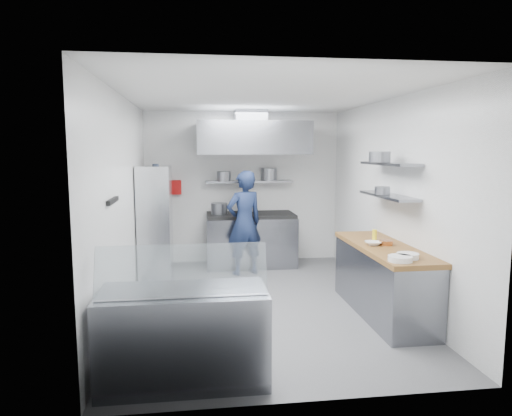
{
  "coord_description": "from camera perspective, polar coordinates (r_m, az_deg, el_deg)",
  "views": [
    {
      "loc": [
        -0.87,
        -6.0,
        2.1
      ],
      "look_at": [
        0.0,
        0.6,
        1.25
      ],
      "focal_mm": 32.0,
      "sensor_mm": 36.0,
      "label": 1
    }
  ],
  "objects": [
    {
      "name": "display_case",
      "position": [
        4.34,
        -8.98,
        -15.51
      ],
      "size": [
        1.5,
        0.7,
        0.85
      ],
      "primitive_type": "cube",
      "color": "gray",
      "rests_on": "floor"
    },
    {
      "name": "cooktop",
      "position": [
        8.24,
        -0.67,
        -0.88
      ],
      "size": [
        1.57,
        0.78,
        0.06
      ],
      "primitive_type": "cube",
      "color": "black",
      "rests_on": "gas_range"
    },
    {
      "name": "rack_bin_b",
      "position": [
        7.46,
        -12.53,
        0.94
      ],
      "size": [
        0.14,
        0.18,
        0.16
      ],
      "primitive_type": "cube",
      "color": "yellow",
      "rests_on": "wire_rack"
    },
    {
      "name": "wall_shelf_upper",
      "position": [
        6.23,
        16.31,
        5.33
      ],
      "size": [
        0.3,
        1.3,
        0.04
      ],
      "primitive_type": "cube",
      "color": "gray",
      "rests_on": "wall_right"
    },
    {
      "name": "wire_rack",
      "position": [
        7.53,
        -12.44,
        -1.88
      ],
      "size": [
        0.5,
        0.9,
        1.85
      ],
      "primitive_type": "cube",
      "color": "silver",
      "rests_on": "floor"
    },
    {
      "name": "plate_stack_a",
      "position": [
        5.21,
        17.57,
        -6.06
      ],
      "size": [
        0.26,
        0.26,
        0.06
      ],
      "primitive_type": "cylinder",
      "color": "white",
      "rests_on": "prep_counter_top"
    },
    {
      "name": "gas_range",
      "position": [
        8.33,
        -0.66,
        -4.16
      ],
      "size": [
        1.6,
        0.8,
        0.9
      ],
      "primitive_type": "cube",
      "color": "gray",
      "rests_on": "floor"
    },
    {
      "name": "shelf_pot_b",
      "position": [
        8.52,
        1.62,
        4.24
      ],
      "size": [
        0.3,
        0.3,
        0.22
      ],
      "primitive_type": "cylinder",
      "color": "slate",
      "rests_on": "over_range_shelf"
    },
    {
      "name": "wall_left",
      "position": [
        6.12,
        -16.2,
        0.41
      ],
      "size": [
        2.8,
        5.0,
        0.02
      ],
      "primitive_type": "cube",
      "rotation": [
        1.57,
        0.0,
        1.57
      ],
      "color": "white",
      "rests_on": "floor"
    },
    {
      "name": "chef",
      "position": [
        7.66,
        -1.47,
        -1.88
      ],
      "size": [
        0.75,
        0.63,
        1.76
      ],
      "primitive_type": "imported",
      "rotation": [
        0.0,
        0.0,
        3.52
      ],
      "color": "#141F3E",
      "rests_on": "floor"
    },
    {
      "name": "shelf_pot_c",
      "position": [
        6.23,
        15.51,
        2.12
      ],
      "size": [
        0.2,
        0.2,
        0.1
      ],
      "primitive_type": "cylinder",
      "color": "slate",
      "rests_on": "wall_shelf_lower"
    },
    {
      "name": "stock_pot_mid",
      "position": [
        8.57,
        -1.03,
        0.44
      ],
      "size": [
        0.33,
        0.33,
        0.24
      ],
      "primitive_type": "cylinder",
      "color": "slate",
      "rests_on": "cooktop"
    },
    {
      "name": "floor",
      "position": [
        6.42,
        0.71,
        -11.82
      ],
      "size": [
        5.0,
        5.0,
        0.0
      ],
      "primitive_type": "plane",
      "color": "#4A4A4C",
      "rests_on": "ground"
    },
    {
      "name": "stock_pot_left",
      "position": [
        8.17,
        -4.63,
        -0.06
      ],
      "size": [
        0.29,
        0.29,
        0.2
      ],
      "primitive_type": "cylinder",
      "color": "slate",
      "rests_on": "cooktop"
    },
    {
      "name": "rack_bin_a",
      "position": [
        7.23,
        -12.64,
        -3.26
      ],
      "size": [
        0.17,
        0.22,
        0.19
      ],
      "primitive_type": "cube",
      "color": "white",
      "rests_on": "wire_rack"
    },
    {
      "name": "copper_pan",
      "position": [
        6.04,
        15.93,
        -4.19
      ],
      "size": [
        0.17,
        0.17,
        0.06
      ],
      "primitive_type": "cylinder",
      "color": "#B26732",
      "rests_on": "prep_counter_top"
    },
    {
      "name": "squeeze_bottle",
      "position": [
        6.1,
        14.6,
        -3.46
      ],
      "size": [
        0.06,
        0.06,
        0.18
      ],
      "primitive_type": "cylinder",
      "color": "yellow",
      "rests_on": "prep_counter_top"
    },
    {
      "name": "red_firebox",
      "position": [
        8.48,
        -10.05,
        2.56
      ],
      "size": [
        0.22,
        0.1,
        0.26
      ],
      "primitive_type": "cube",
      "color": "#AB0D0D",
      "rests_on": "wall_back"
    },
    {
      "name": "over_range_shelf",
      "position": [
        8.42,
        -0.87,
        3.32
      ],
      "size": [
        1.6,
        0.3,
        0.04
      ],
      "primitive_type": "cube",
      "color": "gray",
      "rests_on": "wall_back"
    },
    {
      "name": "wall_right",
      "position": [
        6.61,
        16.38,
        0.89
      ],
      "size": [
        2.8,
        5.0,
        0.02
      ],
      "primitive_type": "cube",
      "rotation": [
        1.57,
        0.0,
        -1.57
      ],
      "color": "white",
      "rests_on": "floor"
    },
    {
      "name": "shelf_pot_d",
      "position": [
        6.19,
        15.2,
        6.19
      ],
      "size": [
        0.28,
        0.28,
        0.14
      ],
      "primitive_type": "cylinder",
      "color": "slate",
      "rests_on": "wall_shelf_upper"
    },
    {
      "name": "hood_duct",
      "position": [
        8.23,
        -0.73,
        11.31
      ],
      "size": [
        0.55,
        0.55,
        0.24
      ],
      "primitive_type": "cube",
      "color": "slate",
      "rests_on": "extractor_hood"
    },
    {
      "name": "wall_front",
      "position": [
        3.68,
        6.31,
        -3.75
      ],
      "size": [
        3.6,
        2.8,
        0.02
      ],
      "primitive_type": "cube",
      "rotation": [
        -1.57,
        0.0,
        0.0
      ],
      "color": "white",
      "rests_on": "floor"
    },
    {
      "name": "plate_stack_b",
      "position": [
        5.37,
        18.44,
        -5.7
      ],
      "size": [
        0.24,
        0.24,
        0.06
      ],
      "primitive_type": "cylinder",
      "color": "white",
      "rests_on": "prep_counter_top"
    },
    {
      "name": "extractor_hood",
      "position": [
        7.99,
        -0.53,
        8.71
      ],
      "size": [
        1.9,
        1.15,
        0.55
      ],
      "primitive_type": "cube",
      "color": "gray",
      "rests_on": "wall_back"
    },
    {
      "name": "prep_counter_base",
      "position": [
        6.13,
        15.56,
        -8.92
      ],
      "size": [
        0.62,
        2.0,
        0.84
      ],
      "primitive_type": "cube",
      "color": "gray",
      "rests_on": "floor"
    },
    {
      "name": "wall_shelf_lower",
      "position": [
        6.26,
        16.18,
        1.48
      ],
      "size": [
        0.3,
        1.3,
        0.04
      ],
      "primitive_type": "cube",
      "color": "gray",
      "rests_on": "wall_right"
    },
    {
      "name": "mixing_bowl",
      "position": [
        5.98,
        14.39,
        -4.3
      ],
      "size": [
        0.22,
        0.22,
        0.05
      ],
      "primitive_type": "imported",
      "rotation": [
        0.0,
        0.0,
        -0.11
      ],
      "color": "white",
      "rests_on": "prep_counter_top"
    },
    {
      "name": "ceiling",
      "position": [
        6.11,
        0.75,
        13.85
      ],
      "size": [
        5.0,
        5.0,
        0.0
      ],
      "primitive_type": "plane",
      "rotation": [
        3.14,
        0.0,
        0.0
      ],
      "color": "silver",
      "rests_on": "wall_back"
    },
    {
      "name": "prep_counter_top",
      "position": [
        6.02,
        15.71,
        -4.8
      ],
      "size": [
        0.65,
        2.04,
        0.06
      ],
      "primitive_type": "cube",
      "color": "brown",
      "rests_on": "prep_counter_base"
    },
    {
      "name": "knife_strip",
      "position": [
        5.21,
        -17.47,
        0.88
      ],
      "size": [
        0.04,
        0.55,
        0.05
      ],
      "primitive_type": "cube",
      "color": "black",
      "rests_on": "wall_left"
    },
    {
      "name": "display_glass",
      "position": [
        4.02,
        -9.21,
        -7.67
      ],
      "size": [
        1.47,
        0.19,
        0.42
      ],
      "primitive_type": "cube",
      "rotation": [
        -0.38,
        0.0,
        0.0
      ],
      "color": "silver",
      "rests_on": "display_case"
    },
    {
      "name": "rack_jar",
      "position": [
        7.16,
        -12.43,
        4.7
      ],
      "size": [
        0.1,
        0.1,
        0.18
      ],
      "primitive_type": "cylinder",
      "color": "black",
      "rests_on": "wire_rack"
    },
    {
      "name": "shelf_pot_a",
      "position": [
        8.21,
        -4.06,
        3.97
      ],
      "size": [
        0.25,
        0.25,
        0.18
      ],
      "primitive_type": "cylinder",
      "color": "slate",
      "rests_on": "over_range_shelf"
    },
    {
      "name": "wall_back",
      "position": [
        8.58,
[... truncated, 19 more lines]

